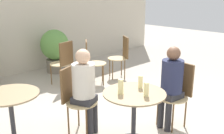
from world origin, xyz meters
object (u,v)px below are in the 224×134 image
cafe_table_far (11,108)px  seated_person_0 (171,80)px  bistro_chair_0 (178,89)px  seated_person_1 (85,84)px  beer_glass_0 (146,89)px  bistro_chair_2 (91,59)px  beer_glass_2 (121,87)px  cafe_table_near (134,105)px  bistro_chair_1 (75,94)px  potted_plant_1 (55,48)px  bistro_chair_3 (122,54)px  beer_glass_1 (140,82)px  bistro_chair_4 (63,60)px

cafe_table_far → seated_person_0: seated_person_0 is taller
bistro_chair_0 → seated_person_1: seated_person_1 is taller
seated_person_1 → beer_glass_0: size_ratio=6.89×
bistro_chair_2 → beer_glass_2: 2.43m
cafe_table_near → bistro_chair_2: (1.10, 2.15, 0.02)m
cafe_table_far → bistro_chair_1: bearing=-18.8°
cafe_table_near → potted_plant_1: (1.04, 3.45, 0.06)m
cafe_table_far → beer_glass_0: beer_glass_0 is taller
bistro_chair_0 → bistro_chair_3: 2.37m
bistro_chair_0 → seated_person_1: size_ratio=0.78×
cafe_table_far → bistro_chair_2: 2.49m
cafe_table_near → potted_plant_1: potted_plant_1 is taller
seated_person_0 → potted_plant_1: bearing=-178.8°
bistro_chair_0 → bistro_chair_3: bearing=160.5°
beer_glass_2 → beer_glass_1: bearing=-7.2°
bistro_chair_2 → bistro_chair_3: same height
bistro_chair_1 → bistro_chair_2: bearing=20.1°
cafe_table_near → bistro_chair_4: bistro_chair_4 is taller
cafe_table_near → seated_person_1: size_ratio=0.65×
bistro_chair_0 → potted_plant_1: size_ratio=0.90×
cafe_table_far → beer_glass_1: (1.31, -1.02, 0.28)m
seated_person_0 → seated_person_1: size_ratio=1.00×
cafe_table_far → bistro_chair_3: (3.04, 0.96, 0.04)m
cafe_table_near → seated_person_1: bearing=113.2°
potted_plant_1 → seated_person_0: bearing=-95.6°
beer_glass_0 → potted_plant_1: bearing=74.1°
beer_glass_1 → cafe_table_far: bearing=142.2°
cafe_table_far → beer_glass_2: (0.98, -0.97, 0.29)m
bistro_chair_2 → bistro_chair_4: same height
bistro_chair_1 → bistro_chair_4: 1.97m
beer_glass_1 → bistro_chair_3: bearing=48.8°
cafe_table_near → cafe_table_far: (-1.14, 1.06, -0.02)m
bistro_chair_0 → beer_glass_2: bearing=-93.9°
cafe_table_far → bistro_chair_0: size_ratio=0.77×
seated_person_0 → potted_plant_1: seated_person_0 is taller
bistro_chair_1 → bistro_chair_2: 1.98m
beer_glass_0 → bistro_chair_3: bearing=49.3°
bistro_chair_2 → bistro_chair_3: bearing=-60.5°
seated_person_1 → bistro_chair_3: bearing=9.0°
bistro_chair_1 → bistro_chair_3: (2.24, 1.23, 0.00)m
bistro_chair_3 → beer_glass_1: 2.64m
bistro_chair_0 → bistro_chair_4: 2.61m
cafe_table_near → bistro_chair_0: bistro_chair_0 is taller
bistro_chair_3 → seated_person_1: (-2.18, -1.37, 0.17)m
cafe_table_near → potted_plant_1: 3.60m
seated_person_0 → cafe_table_near: bearing=-90.0°
bistro_chair_1 → beer_glass_2: bistro_chair_1 is taller
seated_person_1 → beer_glass_1: size_ratio=7.17×
bistro_chair_2 → beer_glass_0: bistro_chair_2 is taller
seated_person_0 → beer_glass_2: size_ratio=6.40×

